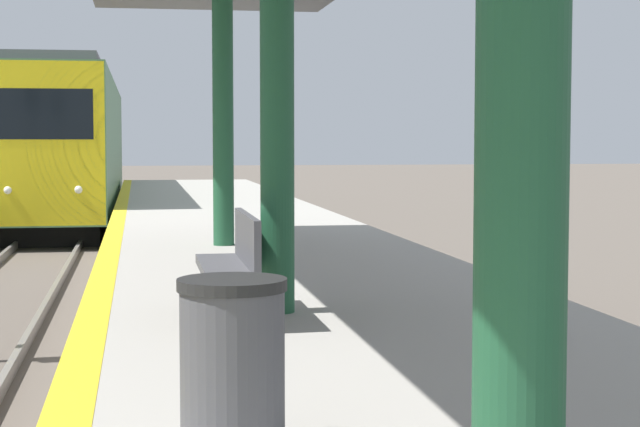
{
  "coord_description": "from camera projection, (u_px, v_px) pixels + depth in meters",
  "views": [
    {
      "loc": [
        2.07,
        -1.81,
        2.49
      ],
      "look_at": [
        5.88,
        20.6,
        0.91
      ],
      "focal_mm": 60.0,
      "sensor_mm": 36.0,
      "label": 1
    }
  ],
  "objects": [
    {
      "name": "train",
      "position": [
        73.0,
        146.0,
        34.16
      ],
      "size": [
        2.74,
        22.2,
        4.48
      ],
      "color": "black",
      "rests_on": "ground"
    },
    {
      "name": "bench",
      "position": [
        233.0,
        263.0,
        9.42
      ],
      "size": [
        0.44,
        1.73,
        0.92
      ],
      "color": "#4C4C51",
      "rests_on": "platform_right"
    },
    {
      "name": "trash_bin",
      "position": [
        233.0,
        364.0,
        5.42
      ],
      "size": [
        0.56,
        0.56,
        0.88
      ],
      "color": "#4C4C51",
      "rests_on": "platform_right"
    }
  ]
}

